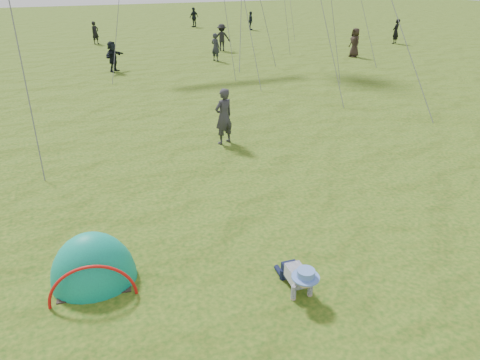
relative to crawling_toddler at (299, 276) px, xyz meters
name	(u,v)px	position (x,y,z in m)	size (l,w,h in m)	color
ground	(245,283)	(-0.75, 0.55, -0.32)	(140.00, 140.00, 0.00)	#17410E
crawling_toddler	(299,276)	(0.00, 0.00, 0.00)	(0.58, 0.83, 0.64)	black
popup_tent	(95,280)	(-3.16, 1.67, -0.32)	(1.47, 1.21, 1.90)	#117568
standing_adult	(224,116)	(1.40, 7.02, 0.56)	(0.64, 0.42, 1.76)	#2C2B31
crowd_person_0	(95,33)	(0.08, 29.69, 0.48)	(0.58, 0.38, 1.60)	black
crowd_person_6	(396,31)	(20.56, 21.09, 0.55)	(0.63, 0.42, 1.74)	black
crowd_person_8	(194,17)	(9.99, 36.85, 0.57)	(1.05, 0.44, 1.79)	black
crowd_person_10	(355,43)	(14.42, 17.82, 0.55)	(0.85, 0.55, 1.74)	black
crowd_person_11	(113,56)	(-0.17, 19.35, 0.48)	(1.48, 0.47, 1.59)	black
crowd_person_12	(216,47)	(5.94, 20.02, 0.48)	(0.59, 0.38, 1.61)	#23252D
crowd_person_14	(251,21)	(14.06, 32.72, 0.48)	(0.94, 0.39, 1.61)	black
crowd_person_15	(222,37)	(7.60, 23.27, 0.55)	(1.12, 0.64, 1.73)	black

